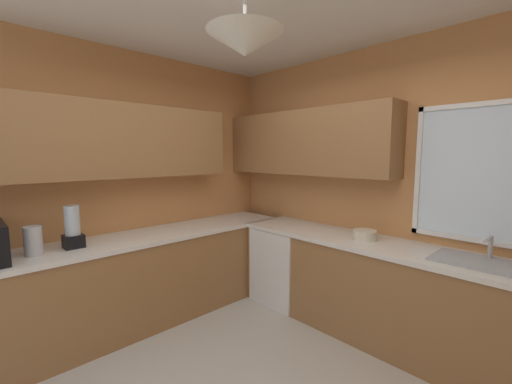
{
  "coord_description": "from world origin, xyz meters",
  "views": [
    {
      "loc": [
        1.41,
        -1.26,
        1.67
      ],
      "look_at": [
        -0.61,
        0.67,
        1.35
      ],
      "focal_mm": 22.49,
      "sensor_mm": 36.0,
      "label": 1
    }
  ],
  "objects_px": {
    "sink_assembly": "(485,263)",
    "blender_appliance": "(73,229)",
    "dishwasher": "(286,264)",
    "kettle": "(33,241)",
    "bowl": "(365,235)"
  },
  "relations": [
    {
      "from": "dishwasher",
      "to": "blender_appliance",
      "type": "bearing_deg",
      "value": -108.29
    },
    {
      "from": "kettle",
      "to": "sink_assembly",
      "type": "distance_m",
      "value": 3.41
    },
    {
      "from": "kettle",
      "to": "bowl",
      "type": "bearing_deg",
      "value": 55.87
    },
    {
      "from": "dishwasher",
      "to": "kettle",
      "type": "height_order",
      "value": "kettle"
    },
    {
      "from": "kettle",
      "to": "blender_appliance",
      "type": "relative_size",
      "value": 0.64
    },
    {
      "from": "kettle",
      "to": "bowl",
      "type": "relative_size",
      "value": 1.11
    },
    {
      "from": "dishwasher",
      "to": "bowl",
      "type": "height_order",
      "value": "bowl"
    },
    {
      "from": "sink_assembly",
      "to": "blender_appliance",
      "type": "xyz_separation_m",
      "value": [
        -2.51,
        -2.03,
        0.15
      ]
    },
    {
      "from": "kettle",
      "to": "bowl",
      "type": "xyz_separation_m",
      "value": [
        1.57,
        2.31,
        -0.07
      ]
    },
    {
      "from": "blender_appliance",
      "to": "sink_assembly",
      "type": "bearing_deg",
      "value": 38.95
    },
    {
      "from": "bowl",
      "to": "blender_appliance",
      "type": "xyz_separation_m",
      "value": [
        -1.59,
        -2.03,
        0.12
      ]
    },
    {
      "from": "dishwasher",
      "to": "sink_assembly",
      "type": "distance_m",
      "value": 1.91
    },
    {
      "from": "dishwasher",
      "to": "sink_assembly",
      "type": "height_order",
      "value": "sink_assembly"
    },
    {
      "from": "sink_assembly",
      "to": "bowl",
      "type": "bearing_deg",
      "value": -179.64
    },
    {
      "from": "bowl",
      "to": "sink_assembly",
      "type": "bearing_deg",
      "value": 0.36
    }
  ]
}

